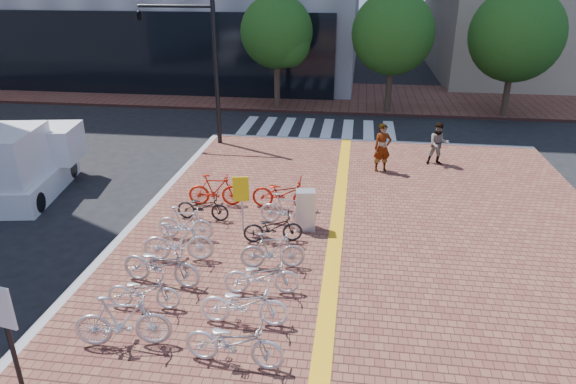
# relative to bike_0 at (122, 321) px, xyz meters

# --- Properties ---
(ground) EXTENTS (120.00, 120.00, 0.00)m
(ground) POSITION_rel_bike_0_xyz_m (1.91, 2.45, -0.72)
(ground) COLOR black
(ground) RESTS_ON ground
(kerb_north) EXTENTS (14.00, 0.25, 0.15)m
(kerb_north) POSITION_rel_bike_0_xyz_m (4.91, 14.45, -0.65)
(kerb_north) COLOR gray
(kerb_north) RESTS_ON ground
(far_sidewalk) EXTENTS (70.00, 8.00, 0.15)m
(far_sidewalk) POSITION_rel_bike_0_xyz_m (1.91, 23.45, -0.65)
(far_sidewalk) COLOR brown
(far_sidewalk) RESTS_ON ground
(crosswalk) EXTENTS (7.50, 4.00, 0.01)m
(crosswalk) POSITION_rel_bike_0_xyz_m (2.41, 16.45, -0.72)
(crosswalk) COLOR silver
(crosswalk) RESTS_ON ground
(street_trees) EXTENTS (16.20, 4.60, 6.35)m
(street_trees) POSITION_rel_bike_0_xyz_m (6.95, 19.90, 3.38)
(street_trees) COLOR #38281E
(street_trees) RESTS_ON far_sidewalk
(bike_0) EXTENTS (1.97, 0.87, 1.15)m
(bike_0) POSITION_rel_bike_0_xyz_m (0.00, 0.00, 0.00)
(bike_0) COLOR silver
(bike_0) RESTS_ON sidewalk
(bike_1) EXTENTS (1.66, 0.66, 0.86)m
(bike_1) POSITION_rel_bike_0_xyz_m (-0.10, 1.24, -0.14)
(bike_1) COLOR silver
(bike_1) RESTS_ON sidewalk
(bike_2) EXTENTS (2.05, 0.93, 1.04)m
(bike_2) POSITION_rel_bike_0_xyz_m (-0.06, 2.23, -0.05)
(bike_2) COLOR #AFAFB4
(bike_2) RESTS_ON sidewalk
(bike_3) EXTENTS (1.87, 0.81, 1.09)m
(bike_3) POSITION_rel_bike_0_xyz_m (-0.02, 3.31, -0.03)
(bike_3) COLOR silver
(bike_3) RESTS_ON sidewalk
(bike_4) EXTENTS (1.61, 0.48, 0.96)m
(bike_4) POSITION_rel_bike_0_xyz_m (-0.23, 4.48, -0.09)
(bike_4) COLOR silver
(bike_4) RESTS_ON sidewalk
(bike_5) EXTENTS (1.62, 0.62, 0.84)m
(bike_5) POSITION_rel_bike_0_xyz_m (-0.10, 5.73, -0.15)
(bike_5) COLOR black
(bike_5) RESTS_ON sidewalk
(bike_6) EXTENTS (1.76, 0.68, 1.03)m
(bike_6) POSITION_rel_bike_0_xyz_m (-0.00, 6.81, -0.06)
(bike_6) COLOR red
(bike_6) RESTS_ON sidewalk
(bike_7) EXTENTS (1.98, 0.82, 1.02)m
(bike_7) POSITION_rel_bike_0_xyz_m (2.28, -0.22, -0.06)
(bike_7) COLOR silver
(bike_7) RESTS_ON sidewalk
(bike_8) EXTENTS (1.90, 0.71, 0.99)m
(bike_8) POSITION_rel_bike_0_xyz_m (2.20, 1.00, -0.08)
(bike_8) COLOR white
(bike_8) RESTS_ON sidewalk
(bike_9) EXTENTS (1.81, 0.84, 0.92)m
(bike_9) POSITION_rel_bike_0_xyz_m (2.36, 2.16, -0.11)
(bike_9) COLOR silver
(bike_9) RESTS_ON sidewalk
(bike_10) EXTENTS (1.67, 0.71, 0.97)m
(bike_10) POSITION_rel_bike_0_xyz_m (2.42, 3.29, -0.09)
(bike_10) COLOR #A3A3A8
(bike_10) RESTS_ON sidewalk
(bike_11) EXTENTS (1.70, 0.89, 0.85)m
(bike_11) POSITION_rel_bike_0_xyz_m (2.21, 4.66, -0.15)
(bike_11) COLOR black
(bike_11) RESTS_ON sidewalk
(bike_12) EXTENTS (1.65, 0.61, 0.97)m
(bike_12) POSITION_rel_bike_0_xyz_m (2.43, 5.75, -0.09)
(bike_12) COLOR silver
(bike_12) RESTS_ON sidewalk
(bike_13) EXTENTS (2.01, 0.78, 1.04)m
(bike_13) POSITION_rel_bike_0_xyz_m (2.16, 6.85, -0.05)
(bike_13) COLOR #AA190C
(bike_13) RESTS_ON sidewalk
(pedestrian_a) EXTENTS (0.76, 0.62, 1.81)m
(pedestrian_a) POSITION_rel_bike_0_xyz_m (5.32, 10.67, 0.33)
(pedestrian_a) COLOR gray
(pedestrian_a) RESTS_ON sidewalk
(pedestrian_b) EXTENTS (0.85, 0.69, 1.65)m
(pedestrian_b) POSITION_rel_bike_0_xyz_m (7.48, 11.73, 0.25)
(pedestrian_b) COLOR #484B5B
(pedestrian_b) RESTS_ON sidewalk
(utility_box) EXTENTS (0.60, 0.48, 1.19)m
(utility_box) POSITION_rel_bike_0_xyz_m (3.01, 5.54, 0.02)
(utility_box) COLOR silver
(utility_box) RESTS_ON sidewalk
(yellow_sign) EXTENTS (0.45, 0.16, 1.67)m
(yellow_sign) POSITION_rel_bike_0_xyz_m (1.24, 5.15, 0.59)
(yellow_sign) COLOR #B7B7BC
(yellow_sign) RESTS_ON sidewalk
(traffic_light_pole) EXTENTS (3.34, 1.29, 6.21)m
(traffic_light_pole) POSITION_rel_bike_0_xyz_m (-3.02, 13.27, 3.71)
(traffic_light_pole) COLOR black
(traffic_light_pole) RESTS_ON sidewalk
(box_truck) EXTENTS (2.53, 4.46, 2.44)m
(box_truck) POSITION_rel_bike_0_xyz_m (-6.54, 7.08, 0.42)
(box_truck) COLOR silver
(box_truck) RESTS_ON ground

